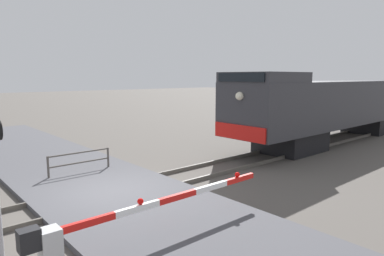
{
  "coord_description": "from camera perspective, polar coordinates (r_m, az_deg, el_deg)",
  "views": [
    {
      "loc": [
        9.63,
        -4.94,
        3.76
      ],
      "look_at": [
        0.83,
        2.71,
        2.01
      ],
      "focal_mm": 32.12,
      "sensor_mm": 36.0,
      "label": 1
    }
  ],
  "objects": [
    {
      "name": "rail_track_left",
      "position": [
        12.05,
        -14.95,
        -9.59
      ],
      "size": [
        0.08,
        80.0,
        0.15
      ],
      "primitive_type": "cube",
      "color": "#59544C",
      "rests_on": "ground_plane"
    },
    {
      "name": "rail_track_right",
      "position": [
        10.84,
        -11.53,
        -11.54
      ],
      "size": [
        0.08,
        80.0,
        0.15
      ],
      "primitive_type": "cube",
      "color": "#59544C",
      "rests_on": "ground_plane"
    },
    {
      "name": "ground_plane",
      "position": [
        11.46,
        -13.32,
        -10.87
      ],
      "size": [
        160.0,
        160.0,
        0.0
      ],
      "primitive_type": "plane",
      "color": "#514C47"
    },
    {
      "name": "road_surface",
      "position": [
        11.43,
        -13.34,
        -10.5
      ],
      "size": [
        36.0,
        4.68,
        0.16
      ],
      "primitive_type": "cube",
      "color": "#47474C",
      "rests_on": "ground_plane"
    },
    {
      "name": "locomotive",
      "position": [
        21.89,
        22.79,
        3.56
      ],
      "size": [
        2.96,
        17.66,
        3.96
      ],
      "color": "black",
      "rests_on": "ground_plane"
    },
    {
      "name": "guard_railing",
      "position": [
        13.78,
        -18.14,
        -5.1
      ],
      "size": [
        0.08,
        2.43,
        0.95
      ],
      "color": "#4C4742",
      "rests_on": "ground_plane"
    },
    {
      "name": "crossing_gate",
      "position": [
        7.33,
        -15.59,
        -16.2
      ],
      "size": [
        0.36,
        6.22,
        1.17
      ],
      "color": "silver",
      "rests_on": "ground_plane"
    }
  ]
}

